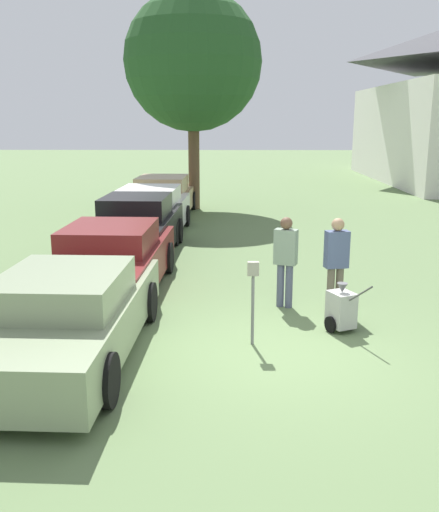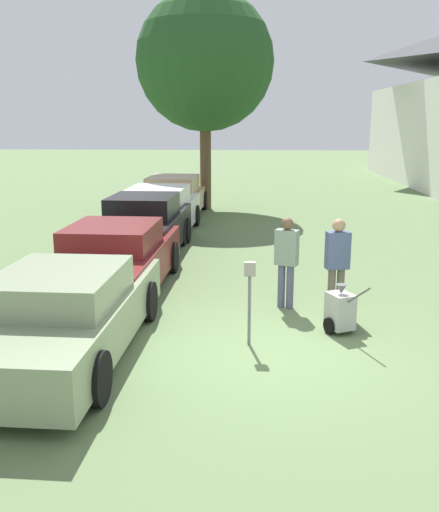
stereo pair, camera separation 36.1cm
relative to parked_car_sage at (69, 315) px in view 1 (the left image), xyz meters
name	(u,v)px [view 1 (the left image)]	position (x,y,z in m)	size (l,w,h in m)	color
ground_plane	(273,351)	(3.09, 0.23, -0.65)	(120.00, 120.00, 0.00)	#607A4C
parked_car_sage	(69,315)	(0.00, 0.00, 0.00)	(2.20, 5.11, 1.37)	gray
parked_car_maroon	(113,260)	(0.00, 3.35, 0.03)	(2.20, 4.93, 1.44)	maroon
parked_car_black	(138,227)	(0.00, 6.77, 0.09)	(2.13, 4.69, 1.58)	black
parked_car_white	(151,212)	(0.00, 9.36, 0.06)	(2.20, 5.08, 1.51)	silver
parked_car_tan	(163,198)	(0.00, 12.85, 0.05)	(2.21, 5.24, 1.50)	tan
parking_meter	(253,287)	(2.78, 0.51, 0.30)	(0.18, 0.09, 1.36)	slate
person_worker	(285,256)	(3.48, 2.39, 0.35)	(0.47, 0.36, 1.75)	#515670
person_supervisor	(336,259)	(4.38, 2.09, 0.37)	(0.45, 0.29, 1.78)	#665B4C
equipment_cart	(341,309)	(4.31, 1.12, -0.26)	(0.61, 0.98, 1.00)	#B2B2AD
shade_tree	(193,62)	(1.04, 14.73, 5.01)	(5.27, 5.27, 8.31)	brown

